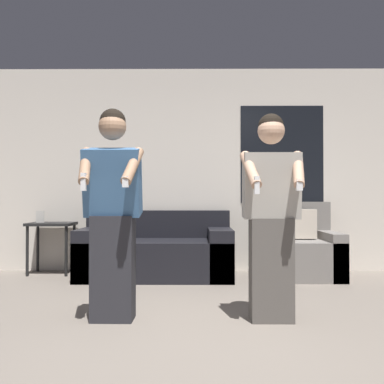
# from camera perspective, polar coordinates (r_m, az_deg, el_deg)

# --- Properties ---
(ground_plane) EXTENTS (14.00, 14.00, 0.00)m
(ground_plane) POSITION_cam_1_polar(r_m,az_deg,el_deg) (3.09, 1.76, -18.97)
(ground_plane) COLOR slate
(wall_back) EXTENTS (5.86, 0.07, 2.70)m
(wall_back) POSITION_cam_1_polar(r_m,az_deg,el_deg) (6.03, 1.22, 2.90)
(wall_back) COLOR silver
(wall_back) RESTS_ON ground_plane
(couch) EXTENTS (1.83, 0.94, 0.81)m
(couch) POSITION_cam_1_polar(r_m,az_deg,el_deg) (5.57, -4.55, -7.73)
(couch) COLOR black
(couch) RESTS_ON ground_plane
(armchair) EXTENTS (0.84, 0.89, 0.92)m
(armchair) POSITION_cam_1_polar(r_m,az_deg,el_deg) (5.72, 13.74, -7.31)
(armchair) COLOR slate
(armchair) RESTS_ON ground_plane
(side_table) EXTENTS (0.56, 0.45, 0.81)m
(side_table) POSITION_cam_1_polar(r_m,az_deg,el_deg) (6.03, -17.43, -4.66)
(side_table) COLOR black
(side_table) RESTS_ON ground_plane
(person_left) EXTENTS (0.50, 0.49, 1.67)m
(person_left) POSITION_cam_1_polar(r_m,az_deg,el_deg) (3.60, -10.03, -2.69)
(person_left) COLOR #28282D
(person_left) RESTS_ON ground_plane
(person_right) EXTENTS (0.50, 0.47, 1.63)m
(person_right) POSITION_cam_1_polar(r_m,az_deg,el_deg) (3.60, 10.02, -3.05)
(person_right) COLOR #56514C
(person_right) RESTS_ON ground_plane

